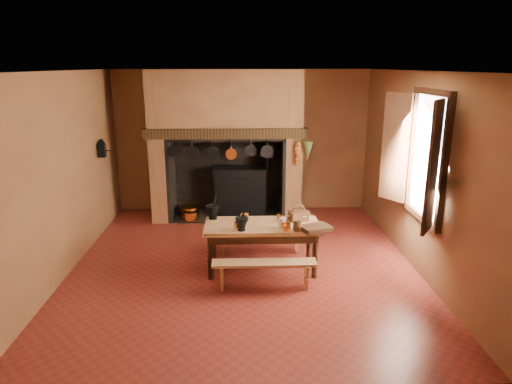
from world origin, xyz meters
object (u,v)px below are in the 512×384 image
Objects in this scene: wicker_basket at (298,215)px; work_table at (262,231)px; bench_front at (264,269)px; mixing_bowl at (298,215)px; coffee_grinder at (244,217)px; iron_range at (240,190)px.

work_table is at bearing 177.10° from wicker_basket.
mixing_bowl is at bearing 56.77° from bench_front.
wicker_basket is at bearing 13.16° from coffee_grinder.
wicker_basket is at bearing 53.90° from bench_front.
work_table reaches higher than bench_front.
bench_front is at bearing -57.90° from coffee_grinder.
bench_front is 1.08m from mixing_bowl.
work_table is at bearing -16.56° from coffee_grinder.
iron_range reaches higher than wicker_basket.
mixing_bowl is at bearing 24.33° from work_table.
wicker_basket is (0.53, 0.72, 0.49)m from bench_front.
iron_range is 2.53m from coffee_grinder.
bench_front is at bearing -123.23° from mixing_bowl.
wicker_basket is (0.84, -2.51, 0.30)m from iron_range.
iron_range is 5.35× the size of wicker_basket.
work_table is (0.31, -2.66, 0.11)m from iron_range.
iron_range is 9.69× the size of coffee_grinder.
coffee_grinder is at bearing 109.27° from bench_front.
coffee_grinder is (-0.25, 0.14, 0.17)m from work_table.
wicker_basket reaches higher than mixing_bowl.
mixing_bowl is (0.54, 0.82, 0.46)m from bench_front.
bench_front is 4.09× the size of mixing_bowl.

